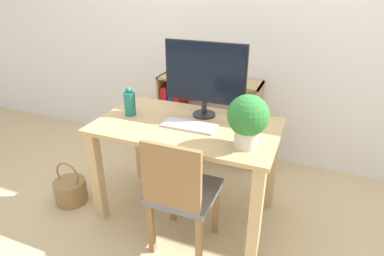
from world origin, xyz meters
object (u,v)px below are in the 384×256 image
monitor (205,75)px  bookshelf (192,118)px  potted_plant (248,118)px  vase (130,103)px  basket (71,190)px  chair (180,192)px  keyboard (189,126)px

monitor → bookshelf: size_ratio=0.61×
potted_plant → bookshelf: bearing=126.5°
vase → basket: size_ratio=0.58×
vase → chair: size_ratio=0.25×
monitor → potted_plant: monitor is taller
potted_plant → monitor: bearing=138.2°
monitor → vase: monitor is taller
vase → potted_plant: (0.88, -0.16, 0.09)m
keyboard → bookshelf: 1.03m
potted_plant → bookshelf: size_ratio=0.33×
keyboard → potted_plant: 0.46m
keyboard → chair: bearing=-77.4°
vase → bookshelf: vase is taller
monitor → bookshelf: (-0.37, 0.68, -0.66)m
vase → basket: bearing=-152.9°
keyboard → vase: (-0.47, 0.03, 0.08)m
vase → chair: bearing=-33.4°
monitor → keyboard: bearing=-96.2°
potted_plant → bookshelf: 1.38m
monitor → basket: monitor is taller
keyboard → chair: chair is taller
keyboard → chair: 0.44m
bookshelf → vase: bearing=-98.1°
monitor → bookshelf: monitor is taller
monitor → vase: (-0.50, -0.19, -0.21)m
potted_plant → chair: bearing=-149.5°
vase → bookshelf: (0.12, 0.87, -0.45)m
bookshelf → monitor: bearing=-61.3°
potted_plant → chair: 0.61m
vase → basket: vase is taller
vase → potted_plant: potted_plant is taller
basket → bookshelf: bearing=61.8°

